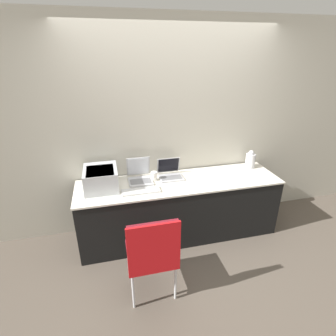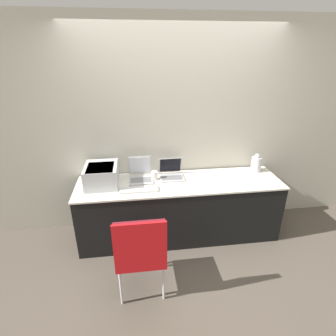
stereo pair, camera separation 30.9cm
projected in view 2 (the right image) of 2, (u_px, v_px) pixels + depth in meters
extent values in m
plane|color=brown|center=(183.00, 249.00, 3.18)|extent=(14.00, 14.00, 0.00)
cube|color=#B7B2A3|center=(175.00, 130.00, 3.27)|extent=(8.00, 0.05, 2.60)
cube|color=black|center=(179.00, 209.00, 3.31)|extent=(2.44, 0.63, 0.74)
cube|color=silver|center=(180.00, 183.00, 3.16)|extent=(2.46, 0.65, 0.02)
cube|color=#B2B7BC|center=(102.00, 175.00, 3.05)|extent=(0.37, 0.43, 0.24)
cube|color=black|center=(100.00, 169.00, 2.98)|extent=(0.30, 0.33, 0.04)
cube|color=#B7B7BC|center=(141.00, 180.00, 3.18)|extent=(0.28, 0.26, 0.02)
cube|color=slate|center=(141.00, 180.00, 3.17)|extent=(0.25, 0.14, 0.00)
cube|color=#B7B7BC|center=(140.00, 165.00, 3.27)|extent=(0.28, 0.06, 0.25)
cube|color=silver|center=(140.00, 165.00, 3.27)|extent=(0.25, 0.05, 0.23)
cube|color=#B7B7BC|center=(172.00, 178.00, 3.24)|extent=(0.29, 0.22, 0.02)
cube|color=slate|center=(172.00, 178.00, 3.22)|extent=(0.26, 0.12, 0.00)
cube|color=#B7B7BC|center=(170.00, 165.00, 3.32)|extent=(0.29, 0.06, 0.21)
cube|color=black|center=(170.00, 165.00, 3.31)|extent=(0.26, 0.05, 0.19)
cube|color=silver|center=(139.00, 190.00, 2.96)|extent=(0.43, 0.14, 0.02)
cylinder|color=white|center=(154.00, 176.00, 3.20)|extent=(0.07, 0.07, 0.10)
cylinder|color=white|center=(154.00, 172.00, 3.17)|extent=(0.08, 0.08, 0.01)
cylinder|color=silver|center=(256.00, 164.00, 3.41)|extent=(0.13, 0.13, 0.19)
sphere|color=silver|center=(257.00, 156.00, 3.36)|extent=(0.07, 0.07, 0.07)
cube|color=maroon|center=(141.00, 251.00, 2.53)|extent=(0.44, 0.44, 0.04)
cube|color=maroon|center=(140.00, 244.00, 2.24)|extent=(0.44, 0.03, 0.47)
cylinder|color=silver|center=(122.00, 256.00, 2.78)|extent=(0.02, 0.02, 0.42)
cylinder|color=silver|center=(159.00, 253.00, 2.83)|extent=(0.02, 0.02, 0.42)
cylinder|color=silver|center=(121.00, 287.00, 2.42)|extent=(0.02, 0.02, 0.42)
cylinder|color=silver|center=(164.00, 283.00, 2.47)|extent=(0.02, 0.02, 0.42)
cube|color=red|center=(140.00, 248.00, 2.23)|extent=(0.46, 0.02, 0.51)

